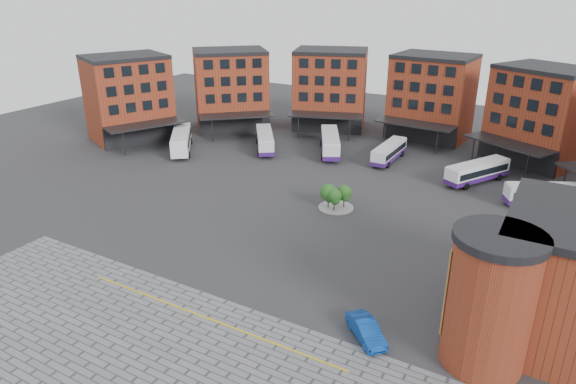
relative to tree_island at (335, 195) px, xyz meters
The scene contains 12 objects.
ground 11.95m from the tree_island, 99.66° to the right, with size 160.00×160.00×0.00m, color #28282B.
paving_zone 33.70m from the tree_island, 89.97° to the right, with size 50.00×22.00×0.02m, color slate.
yellow_line 25.71m from the tree_island, 89.96° to the right, with size 26.00×0.15×0.02m, color gold.
main_building 27.97m from the tree_island, 104.25° to the left, with size 94.14×42.48×14.60m.
tree_island is the anchor object (origin of this frame).
bus_a 33.13m from the tree_island, 164.73° to the left, with size 9.26×11.02×3.33m.
bus_b 25.96m from the tree_island, 141.48° to the left, with size 8.30×10.39×3.07m.
bus_c 22.16m from the tree_island, 116.89° to the left, with size 7.84×11.71×3.32m.
bus_d 20.86m from the tree_island, 90.92° to the left, with size 2.65×10.01×2.81m.
bus_e 22.57m from the tree_island, 53.25° to the left, with size 7.35×10.44×2.99m.
bus_f 26.69m from the tree_island, 31.31° to the left, with size 10.25×6.98×2.91m.
blue_car 24.93m from the tree_island, 59.49° to the right, with size 1.62×4.66×1.54m, color #0B3992.
Camera 1 is at (25.69, -41.75, 26.39)m, focal length 32.00 mm.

